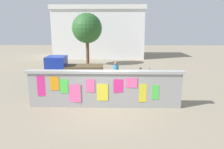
{
  "coord_description": "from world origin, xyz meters",
  "views": [
    {
      "loc": [
        0.56,
        -9.49,
        3.6
      ],
      "look_at": [
        0.27,
        2.57,
        0.99
      ],
      "focal_mm": 34.24,
      "sensor_mm": 36.0,
      "label": 1
    }
  ],
  "objects_px": {
    "auto_rickshaw_truck": "(72,71)",
    "person_walking": "(116,72)",
    "bicycle_near": "(143,76)",
    "tree_roadside": "(87,28)",
    "motorcycle": "(118,89)"
  },
  "relations": [
    {
      "from": "bicycle_near",
      "to": "tree_roadside",
      "type": "xyz_separation_m",
      "value": [
        -4.69,
        6.51,
        3.24
      ]
    },
    {
      "from": "bicycle_near",
      "to": "person_walking",
      "type": "bearing_deg",
      "value": -140.34
    },
    {
      "from": "auto_rickshaw_truck",
      "to": "person_walking",
      "type": "distance_m",
      "value": 2.93
    },
    {
      "from": "person_walking",
      "to": "tree_roadside",
      "type": "xyz_separation_m",
      "value": [
        -2.85,
        8.03,
        2.62
      ]
    },
    {
      "from": "motorcycle",
      "to": "person_walking",
      "type": "relative_size",
      "value": 1.17
    },
    {
      "from": "person_walking",
      "to": "bicycle_near",
      "type": "bearing_deg",
      "value": 39.66
    },
    {
      "from": "auto_rickshaw_truck",
      "to": "bicycle_near",
      "type": "bearing_deg",
      "value": 10.73
    },
    {
      "from": "bicycle_near",
      "to": "tree_roadside",
      "type": "relative_size",
      "value": 0.34
    },
    {
      "from": "auto_rickshaw_truck",
      "to": "person_walking",
      "type": "xyz_separation_m",
      "value": [
        2.86,
        -0.63,
        0.09
      ]
    },
    {
      "from": "bicycle_near",
      "to": "motorcycle",
      "type": "bearing_deg",
      "value": -115.53
    },
    {
      "from": "bicycle_near",
      "to": "tree_roadside",
      "type": "height_order",
      "value": "tree_roadside"
    },
    {
      "from": "person_walking",
      "to": "motorcycle",
      "type": "bearing_deg",
      "value": -86.73
    },
    {
      "from": "bicycle_near",
      "to": "person_walking",
      "type": "xyz_separation_m",
      "value": [
        -1.83,
        -1.52,
        0.62
      ]
    },
    {
      "from": "motorcycle",
      "to": "person_walking",
      "type": "distance_m",
      "value": 2.14
    },
    {
      "from": "bicycle_near",
      "to": "tree_roadside",
      "type": "distance_m",
      "value": 8.65
    }
  ]
}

